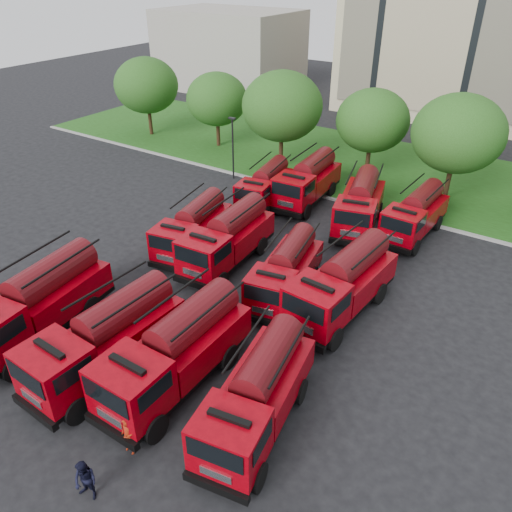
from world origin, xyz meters
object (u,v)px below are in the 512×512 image
(fire_truck_9, at_px, (308,181))
(firefighter_4, at_px, (152,304))
(fire_truck_3, at_px, (257,394))
(fire_truck_5, at_px, (228,238))
(fire_truck_6, at_px, (286,271))
(fire_truck_4, at_px, (193,227))
(firefighter_0, at_px, (131,451))
(fire_truck_8, at_px, (265,186))
(firefighter_3, at_px, (256,452))
(fire_truck_10, at_px, (360,204))
(firefighter_5, at_px, (287,350))
(fire_truck_1, at_px, (106,339))
(fire_truck_11, at_px, (415,214))
(firefighter_1, at_px, (90,496))
(fire_truck_7, at_px, (343,283))
(fire_truck_0, at_px, (37,303))
(fire_truck_2, at_px, (176,351))

(fire_truck_9, bearing_deg, firefighter_4, -95.99)
(firefighter_4, bearing_deg, fire_truck_3, -174.54)
(fire_truck_5, distance_m, fire_truck_6, 4.67)
(fire_truck_4, distance_m, firefighter_0, 15.23)
(fire_truck_9, bearing_deg, fire_truck_8, -141.84)
(fire_truck_4, height_order, firefighter_3, fire_truck_4)
(fire_truck_10, xyz_separation_m, firefighter_5, (2.38, -13.59, -1.68))
(fire_truck_1, relative_size, fire_truck_11, 1.13)
(fire_truck_3, height_order, fire_truck_5, fire_truck_5)
(fire_truck_8, height_order, firefighter_3, fire_truck_8)
(fire_truck_9, distance_m, firefighter_4, 16.18)
(firefighter_1, bearing_deg, fire_truck_11, 72.73)
(firefighter_3, height_order, firefighter_4, firefighter_4)
(fire_truck_5, bearing_deg, fire_truck_9, 87.55)
(firefighter_0, bearing_deg, fire_truck_3, 46.52)
(firefighter_0, bearing_deg, fire_truck_7, 74.72)
(fire_truck_0, bearing_deg, fire_truck_11, 52.16)
(fire_truck_10, relative_size, fire_truck_11, 1.13)
(fire_truck_3, height_order, fire_truck_8, fire_truck_3)
(fire_truck_1, bearing_deg, fire_truck_2, 21.01)
(firefighter_0, bearing_deg, fire_truck_10, 88.51)
(fire_truck_0, relative_size, fire_truck_3, 1.11)
(fire_truck_1, height_order, fire_truck_5, fire_truck_1)
(fire_truck_7, relative_size, fire_truck_8, 1.16)
(fire_truck_3, distance_m, firefighter_1, 6.82)
(fire_truck_7, distance_m, fire_truck_9, 13.64)
(firefighter_5, bearing_deg, fire_truck_6, -30.12)
(fire_truck_1, relative_size, fire_truck_2, 1.00)
(fire_truck_1, distance_m, fire_truck_8, 18.88)
(firefighter_5, bearing_deg, firefighter_0, 103.96)
(firefighter_4, bearing_deg, firefighter_5, -147.26)
(firefighter_0, distance_m, firefighter_4, 9.32)
(fire_truck_9, height_order, firefighter_3, fire_truck_9)
(fire_truck_5, bearing_deg, fire_truck_1, -88.38)
(fire_truck_7, bearing_deg, fire_truck_2, -108.70)
(firefighter_3, bearing_deg, fire_truck_5, -53.36)
(fire_truck_9, bearing_deg, fire_truck_4, -107.29)
(fire_truck_9, relative_size, firefighter_3, 4.68)
(fire_truck_7, relative_size, fire_truck_10, 1.01)
(fire_truck_6, distance_m, fire_truck_7, 3.21)
(fire_truck_9, xyz_separation_m, fire_truck_10, (4.88, -1.61, -0.01))
(fire_truck_8, xyz_separation_m, firefighter_4, (1.72, -13.95, -1.48))
(fire_truck_0, distance_m, fire_truck_11, 23.26)
(fire_truck_2, bearing_deg, firefighter_1, -80.38)
(fire_truck_7, height_order, firefighter_0, fire_truck_7)
(fire_truck_3, height_order, firefighter_5, fire_truck_3)
(fire_truck_9, bearing_deg, fire_truck_2, -81.03)
(fire_truck_7, bearing_deg, firefighter_1, -95.93)
(firefighter_5, bearing_deg, firefighter_1, 107.71)
(fire_truck_7, bearing_deg, fire_truck_4, -179.68)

